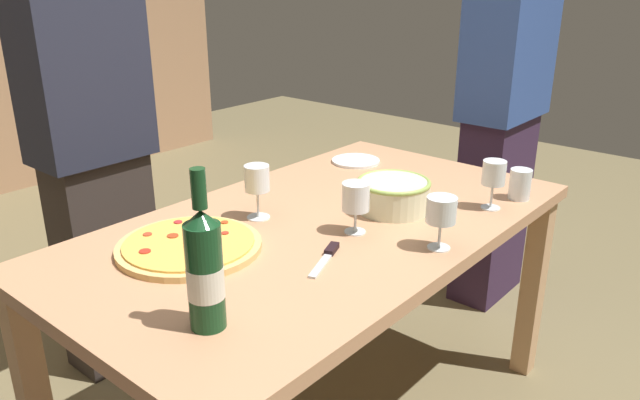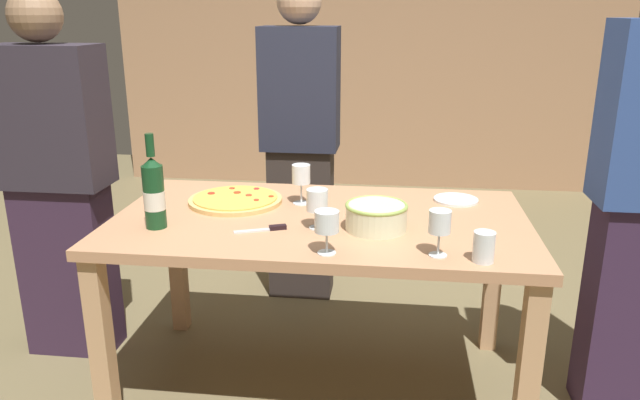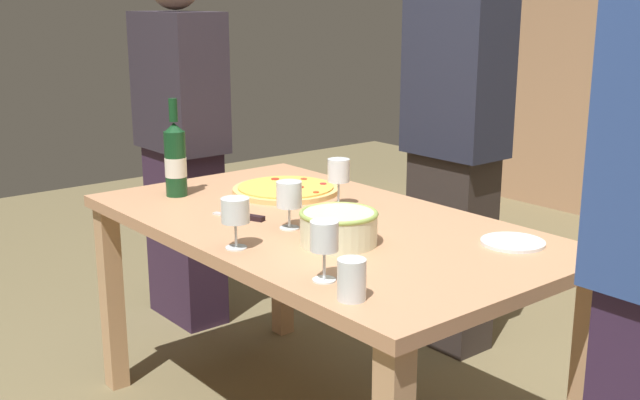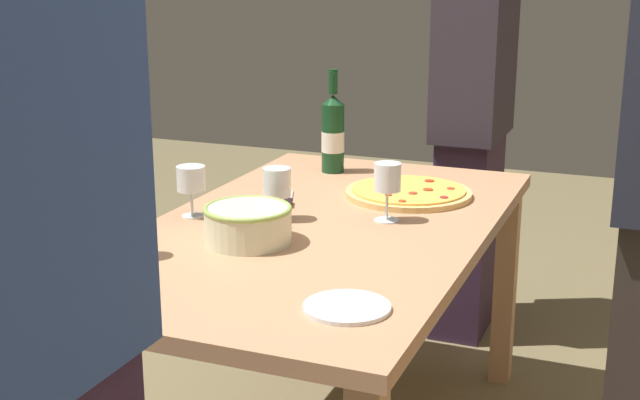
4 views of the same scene
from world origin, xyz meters
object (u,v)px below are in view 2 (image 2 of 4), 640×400
object	(u,v)px
wine_glass_far_right	(317,202)
cup_amber	(484,247)
dining_table	(320,239)
person_host	(57,182)
pizza_knife	(268,229)
pizza	(235,200)
side_plate	(456,200)
wine_bottle	(154,192)
wine_glass_near_pizza	(440,224)
wine_glass_by_bottle	(327,224)
wine_glass_far_left	(301,176)
serving_bowl	(376,215)
person_guest_right	(301,143)

from	to	relation	value
wine_glass_far_right	cup_amber	bearing A→B (deg)	-23.24
dining_table	person_host	world-z (taller)	person_host
cup_amber	pizza_knife	distance (m)	0.77
dining_table	cup_amber	xyz separation A→B (m)	(0.57, -0.37, 0.14)
pizza	side_plate	xyz separation A→B (m)	(0.92, 0.14, -0.01)
wine_bottle	side_plate	distance (m)	1.23
wine_glass_near_pizza	cup_amber	size ratio (longest dim) A/B	1.56
side_plate	pizza	bearing A→B (deg)	-171.57
wine_glass_by_bottle	wine_glass_far_left	bearing A→B (deg)	107.52
wine_glass_near_pizza	pizza_knife	bearing A→B (deg)	164.52
wine_bottle	pizza_knife	bearing A→B (deg)	2.41
cup_amber	side_plate	distance (m)	0.65
dining_table	wine_glass_by_bottle	world-z (taller)	wine_glass_by_bottle
serving_bowl	cup_amber	xyz separation A→B (m)	(0.35, -0.26, -0.00)
dining_table	cup_amber	distance (m)	0.69
serving_bowl	person_guest_right	world-z (taller)	person_guest_right
serving_bowl	wine_bottle	size ratio (longest dim) A/B	0.65
side_plate	person_host	size ratio (longest dim) A/B	0.12
wine_glass_far_left	person_guest_right	xyz separation A→B (m)	(-0.11, 0.72, -0.01)
dining_table	wine_glass_far_right	xyz separation A→B (m)	(0.01, -0.13, 0.19)
serving_bowl	dining_table	bearing A→B (deg)	153.33
wine_glass_near_pizza	person_host	world-z (taller)	person_host
wine_glass_by_bottle	pizza_knife	size ratio (longest dim) A/B	0.79
wine_bottle	wine_glass_far_right	world-z (taller)	wine_bottle
wine_bottle	cup_amber	world-z (taller)	wine_bottle
pizza	pizza_knife	distance (m)	0.37
wine_glass_far_right	serving_bowl	bearing A→B (deg)	4.30
pizza_knife	wine_glass_near_pizza	bearing A→B (deg)	-15.48
wine_glass_by_bottle	wine_glass_far_right	world-z (taller)	wine_glass_far_right
serving_bowl	wine_glass_near_pizza	bearing A→B (deg)	-47.25
wine_glass_by_bottle	person_host	xyz separation A→B (m)	(-1.24, 0.53, -0.05)
serving_bowl	wine_bottle	xyz separation A→B (m)	(-0.81, -0.08, 0.08)
wine_glass_far_right	person_guest_right	world-z (taller)	person_guest_right
side_plate	wine_bottle	bearing A→B (deg)	-157.46
wine_glass_near_pizza	dining_table	bearing A→B (deg)	141.86
dining_table	side_plate	distance (m)	0.62
wine_glass_near_pizza	side_plate	size ratio (longest dim) A/B	0.84
cup_amber	pizza_knife	xyz separation A→B (m)	(-0.74, 0.20, -0.04)
serving_bowl	cup_amber	bearing A→B (deg)	-36.50
pizza	person_host	world-z (taller)	person_host
serving_bowl	pizza_knife	distance (m)	0.40
wine_bottle	person_host	world-z (taller)	person_host
person_host	wine_bottle	bearing A→B (deg)	-23.13
dining_table	side_plate	xyz separation A→B (m)	(0.54, 0.28, 0.10)
wine_glass_far_right	wine_glass_by_bottle	bearing A→B (deg)	-75.32
pizza	wine_glass_by_bottle	world-z (taller)	wine_glass_by_bottle
wine_glass_by_bottle	person_guest_right	xyz separation A→B (m)	(-0.28, 1.24, -0.00)
dining_table	wine_bottle	xyz separation A→B (m)	(-0.59, -0.19, 0.23)
wine_bottle	cup_amber	xyz separation A→B (m)	(1.16, -0.18, -0.08)
pizza_knife	dining_table	bearing A→B (deg)	44.97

